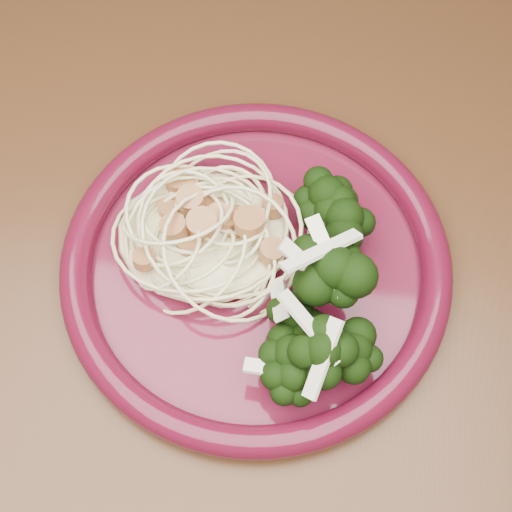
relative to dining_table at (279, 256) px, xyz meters
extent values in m
plane|color=brown|center=(0.00, 0.00, -0.65)|extent=(3.50, 3.50, 0.00)
cube|color=#472814|center=(0.00, 0.00, 0.08)|extent=(1.20, 0.80, 0.04)
cylinder|color=#511022|center=(-0.01, -0.06, 0.10)|extent=(0.35, 0.35, 0.01)
torus|color=#510E21|center=(-0.01, -0.06, 0.11)|extent=(0.36, 0.36, 0.02)
ellipsoid|color=beige|center=(-0.05, -0.05, 0.12)|extent=(0.16, 0.15, 0.03)
ellipsoid|color=black|center=(0.04, -0.08, 0.13)|extent=(0.14, 0.17, 0.05)
camera|label=1|loc=(0.01, -0.29, 0.55)|focal=50.00mm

